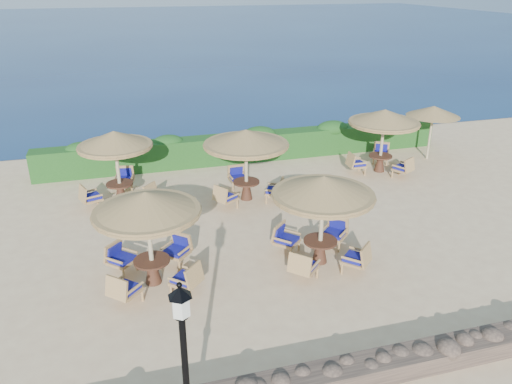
{
  "coord_description": "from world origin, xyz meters",
  "views": [
    {
      "loc": [
        -5.4,
        -13.13,
        7.57
      ],
      "look_at": [
        -1.47,
        0.76,
        1.3
      ],
      "focal_mm": 35.0,
      "sensor_mm": 36.0,
      "label": 1
    }
  ],
  "objects_px": {
    "lamp_post": "(186,377)",
    "cafe_set_2": "(116,153)",
    "cafe_set_1": "(323,204)",
    "cafe_set_4": "(384,127)",
    "cafe_set_0": "(148,222)",
    "cafe_set_3": "(246,148)",
    "extra_parasol": "(433,111)"
  },
  "relations": [
    {
      "from": "lamp_post",
      "to": "cafe_set_2",
      "type": "height_order",
      "value": "lamp_post"
    },
    {
      "from": "cafe_set_3",
      "to": "cafe_set_4",
      "type": "relative_size",
      "value": 1.06
    },
    {
      "from": "cafe_set_0",
      "to": "cafe_set_3",
      "type": "relative_size",
      "value": 0.91
    },
    {
      "from": "cafe_set_3",
      "to": "lamp_post",
      "type": "bearing_deg",
      "value": -110.12
    },
    {
      "from": "extra_parasol",
      "to": "cafe_set_4",
      "type": "height_order",
      "value": "cafe_set_4"
    },
    {
      "from": "lamp_post",
      "to": "extra_parasol",
      "type": "xyz_separation_m",
      "value": [
        12.6,
        12.0,
        0.62
      ]
    },
    {
      "from": "lamp_post",
      "to": "cafe_set_0",
      "type": "bearing_deg",
      "value": 91.78
    },
    {
      "from": "extra_parasol",
      "to": "cafe_set_0",
      "type": "height_order",
      "value": "cafe_set_0"
    },
    {
      "from": "lamp_post",
      "to": "cafe_set_3",
      "type": "bearing_deg",
      "value": 69.88
    },
    {
      "from": "lamp_post",
      "to": "extra_parasol",
      "type": "bearing_deg",
      "value": 43.6
    },
    {
      "from": "lamp_post",
      "to": "cafe_set_4",
      "type": "distance_m",
      "value": 14.81
    },
    {
      "from": "cafe_set_0",
      "to": "cafe_set_2",
      "type": "bearing_deg",
      "value": 96.57
    },
    {
      "from": "lamp_post",
      "to": "cafe_set_1",
      "type": "bearing_deg",
      "value": 48.32
    },
    {
      "from": "cafe_set_2",
      "to": "cafe_set_3",
      "type": "distance_m",
      "value": 4.58
    },
    {
      "from": "cafe_set_1",
      "to": "cafe_set_4",
      "type": "bearing_deg",
      "value": 49.32
    },
    {
      "from": "cafe_set_4",
      "to": "cafe_set_0",
      "type": "bearing_deg",
      "value": -149.48
    },
    {
      "from": "extra_parasol",
      "to": "cafe_set_2",
      "type": "distance_m",
      "value": 13.46
    },
    {
      "from": "extra_parasol",
      "to": "cafe_set_1",
      "type": "xyz_separation_m",
      "value": [
        -8.08,
        -6.92,
        -0.33
      ]
    },
    {
      "from": "lamp_post",
      "to": "cafe_set_2",
      "type": "xyz_separation_m",
      "value": [
        -0.82,
        10.99,
        0.32
      ]
    },
    {
      "from": "cafe_set_1",
      "to": "cafe_set_2",
      "type": "relative_size",
      "value": 1.04
    },
    {
      "from": "lamp_post",
      "to": "cafe_set_4",
      "type": "relative_size",
      "value": 1.14
    },
    {
      "from": "cafe_set_3",
      "to": "cafe_set_4",
      "type": "xyz_separation_m",
      "value": [
        6.11,
        1.24,
        -0.03
      ]
    },
    {
      "from": "extra_parasol",
      "to": "cafe_set_3",
      "type": "height_order",
      "value": "cafe_set_3"
    },
    {
      "from": "extra_parasol",
      "to": "cafe_set_1",
      "type": "distance_m",
      "value": 10.64
    },
    {
      "from": "lamp_post",
      "to": "cafe_set_0",
      "type": "distance_m",
      "value": 5.32
    },
    {
      "from": "lamp_post",
      "to": "cafe_set_3",
      "type": "xyz_separation_m",
      "value": [
        3.63,
        9.91,
        0.41
      ]
    },
    {
      "from": "cafe_set_3",
      "to": "cafe_set_0",
      "type": "bearing_deg",
      "value": -129.52
    },
    {
      "from": "cafe_set_1",
      "to": "cafe_set_4",
      "type": "relative_size",
      "value": 0.99
    },
    {
      "from": "cafe_set_0",
      "to": "cafe_set_2",
      "type": "height_order",
      "value": "same"
    },
    {
      "from": "cafe_set_3",
      "to": "extra_parasol",
      "type": "bearing_deg",
      "value": 13.1
    },
    {
      "from": "cafe_set_2",
      "to": "cafe_set_4",
      "type": "bearing_deg",
      "value": 0.87
    },
    {
      "from": "cafe_set_4",
      "to": "cafe_set_2",
      "type": "bearing_deg",
      "value": -179.13
    }
  ]
}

